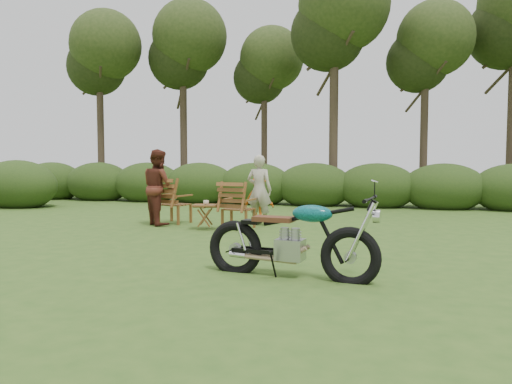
% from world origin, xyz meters
% --- Properties ---
extents(ground, '(80.00, 80.00, 0.00)m').
position_xyz_m(ground, '(0.00, 0.00, 0.00)').
color(ground, '#31521B').
rests_on(ground, ground).
extents(tree_line, '(22.52, 11.62, 8.14)m').
position_xyz_m(tree_line, '(0.50, 9.74, 3.81)').
color(tree_line, '#3D2D21').
rests_on(tree_line, ground).
extents(motorcycle, '(2.32, 1.13, 1.27)m').
position_xyz_m(motorcycle, '(1.16, -0.84, 0.00)').
color(motorcycle, '#0B9497').
rests_on(motorcycle, ground).
extents(lawn_chair_right, '(0.79, 0.79, 1.03)m').
position_xyz_m(lawn_chair_right, '(-0.81, 3.22, 0.00)').
color(lawn_chair_right, brown).
rests_on(lawn_chair_right, ground).
extents(lawn_chair_left, '(0.89, 0.89, 1.07)m').
position_xyz_m(lawn_chair_left, '(-2.54, 3.69, 0.00)').
color(lawn_chair_left, brown).
rests_on(lawn_chair_left, ground).
extents(side_table, '(0.61, 0.54, 0.54)m').
position_xyz_m(side_table, '(-1.47, 2.90, 0.27)').
color(side_table, '#5A3916').
rests_on(side_table, ground).
extents(cup, '(0.14, 0.14, 0.10)m').
position_xyz_m(cup, '(-1.43, 2.88, 0.59)').
color(cup, beige).
rests_on(cup, side_table).
extents(adult_a, '(0.62, 0.43, 1.63)m').
position_xyz_m(adult_a, '(-0.50, 3.88, 0.00)').
color(adult_a, '#BAB199').
rests_on(adult_a, ground).
extents(adult_b, '(1.08, 1.07, 1.76)m').
position_xyz_m(adult_b, '(-2.78, 3.34, 0.00)').
color(adult_b, '#562418').
rests_on(adult_b, ground).
extents(child, '(0.79, 0.51, 1.15)m').
position_xyz_m(child, '(-0.65, 4.40, 0.00)').
color(child, '#BA4C11').
rests_on(child, ground).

